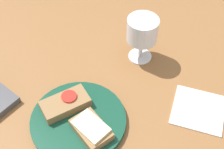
% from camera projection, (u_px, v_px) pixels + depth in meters
% --- Properties ---
extents(wooden_table, '(1.40, 1.40, 0.03)m').
position_uv_depth(wooden_table, '(86.00, 99.00, 0.84)').
color(wooden_table, brown).
rests_on(wooden_table, ground).
extents(plate, '(0.24, 0.24, 0.02)m').
position_uv_depth(plate, '(78.00, 120.00, 0.77)').
color(plate, '#144733').
rests_on(plate, wooden_table).
extents(sandwich_with_tomato, '(0.13, 0.10, 0.03)m').
position_uv_depth(sandwich_with_tomato, '(65.00, 103.00, 0.78)').
color(sandwich_with_tomato, '#937047').
rests_on(sandwich_with_tomato, plate).
extents(sandwich_with_cheese, '(0.09, 0.11, 0.03)m').
position_uv_depth(sandwich_with_cheese, '(91.00, 129.00, 0.73)').
color(sandwich_with_cheese, '#937047').
rests_on(sandwich_with_cheese, plate).
extents(wine_glass, '(0.09, 0.09, 0.14)m').
position_uv_depth(wine_glass, '(142.00, 31.00, 0.85)').
color(wine_glass, white).
rests_on(wine_glass, wooden_table).
extents(napkin, '(0.17, 0.17, 0.00)m').
position_uv_depth(napkin, '(198.00, 110.00, 0.80)').
color(napkin, white).
rests_on(napkin, wooden_table).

